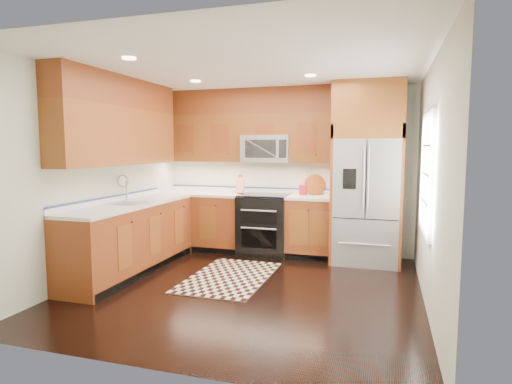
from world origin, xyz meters
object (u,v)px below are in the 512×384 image
(range, at_px, (265,225))
(knife_block, at_px, (240,186))
(refrigerator, at_px, (367,174))
(rug, at_px, (230,277))
(utensil_crock, at_px, (303,188))

(range, relative_size, knife_block, 3.08)
(refrigerator, height_order, rug, refrigerator)
(refrigerator, bearing_deg, range, 178.60)
(range, xyz_separation_m, rug, (-0.10, -1.32, -0.46))
(range, xyz_separation_m, refrigerator, (1.55, -0.04, 0.83))
(utensil_crock, bearing_deg, knife_block, -178.82)
(refrigerator, bearing_deg, rug, -142.11)
(range, relative_size, utensil_crock, 2.79)
(refrigerator, xyz_separation_m, utensil_crock, (-0.97, 0.18, -0.25))
(utensil_crock, bearing_deg, rug, -114.79)
(knife_block, height_order, utensil_crock, utensil_crock)
(utensil_crock, bearing_deg, range, -166.13)
(range, height_order, knife_block, knife_block)
(range, relative_size, refrigerator, 0.36)
(rug, relative_size, utensil_crock, 4.77)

